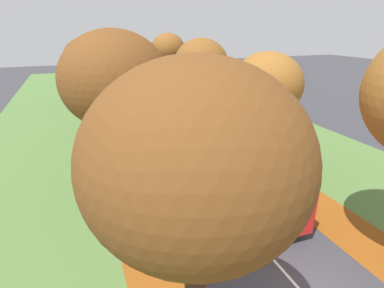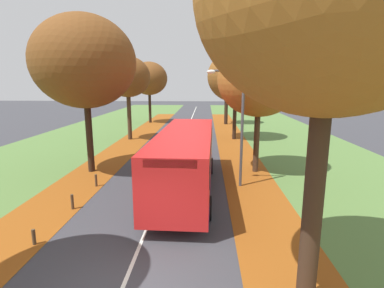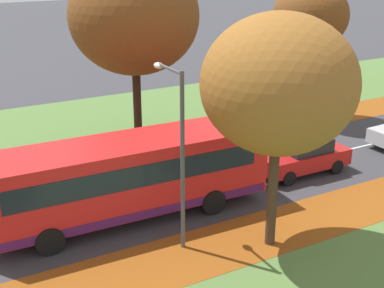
{
  "view_description": "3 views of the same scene",
  "coord_description": "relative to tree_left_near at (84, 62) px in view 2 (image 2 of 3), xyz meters",
  "views": [
    {
      "loc": [
        -6.81,
        -6.13,
        9.14
      ],
      "look_at": [
        -0.54,
        10.02,
        2.37
      ],
      "focal_mm": 28.0,
      "sensor_mm": 36.0,
      "label": 1
    },
    {
      "loc": [
        2.17,
        -6.84,
        5.34
      ],
      "look_at": [
        1.39,
        9.68,
        1.93
      ],
      "focal_mm": 28.0,
      "sensor_mm": 36.0,
      "label": 2
    },
    {
      "loc": [
        17.72,
        0.96,
        9.52
      ],
      "look_at": [
        -0.41,
        11.0,
        1.72
      ],
      "focal_mm": 50.0,
      "sensor_mm": 36.0,
      "label": 3
    }
  ],
  "objects": [
    {
      "name": "tree_left_near",
      "position": [
        0.0,
        0.0,
        0.0
      ],
      "size": [
        5.87,
        5.87,
        9.13
      ],
      "color": "black",
      "rests_on": "ground"
    },
    {
      "name": "tree_right_near",
      "position": [
        10.01,
        0.42,
        -0.95
      ],
      "size": [
        4.83,
        4.83,
        7.71
      ],
      "color": "#422D1E",
      "rests_on": "ground"
    },
    {
      "name": "leaf_litter_right",
      "position": [
        9.4,
        3.53,
        -6.46
      ],
      "size": [
        2.8,
        60.0,
        0.0
      ],
      "primitive_type": "cube",
      "color": "#8C4714",
      "rests_on": "grass_verge_right"
    },
    {
      "name": "bus",
      "position": [
        5.97,
        -3.0,
        -4.77
      ],
      "size": [
        2.87,
        10.47,
        2.98
      ],
      "color": "red",
      "rests_on": "ground"
    },
    {
      "name": "tree_right_mid",
      "position": [
        9.67,
        11.05,
        -0.61
      ],
      "size": [
        5.23,
        5.23,
        8.23
      ],
      "color": "black",
      "rests_on": "ground"
    },
    {
      "name": "bollard_third",
      "position": [
        1.26,
        -8.43,
        -6.2
      ],
      "size": [
        0.12,
        0.12,
        0.55
      ],
      "primitive_type": "cylinder",
      "color": "#4C3823",
      "rests_on": "ground"
    },
    {
      "name": "streetlamp_right",
      "position": [
        8.47,
        -2.25,
        -2.73
      ],
      "size": [
        1.89,
        0.28,
        6.0
      ],
      "color": "#47474C",
      "rests_on": "ground"
    },
    {
      "name": "grass_verge_left",
      "position": [
        -4.4,
        9.53,
        -6.47
      ],
      "size": [
        12.0,
        90.0,
        0.01
      ],
      "primitive_type": "cube",
      "color": "#517538",
      "rests_on": "ground"
    },
    {
      "name": "grass_verge_right",
      "position": [
        14.0,
        9.53,
        -6.47
      ],
      "size": [
        12.0,
        90.0,
        0.01
      ],
      "primitive_type": "cube",
      "color": "#517538",
      "rests_on": "ground"
    },
    {
      "name": "road_centre_line",
      "position": [
        4.8,
        9.53,
        -6.47
      ],
      "size": [
        0.12,
        80.0,
        0.01
      ],
      "primitive_type": "cube",
      "color": "silver",
      "rests_on": "ground"
    },
    {
      "name": "tree_right_far",
      "position": [
        9.55,
        21.54,
        0.08
      ],
      "size": [
        4.22,
        4.22,
        8.51
      ],
      "color": "black",
      "rests_on": "ground"
    },
    {
      "name": "car_red_lead",
      "position": [
        5.89,
        5.26,
        -5.66
      ],
      "size": [
        1.84,
        4.23,
        1.62
      ],
      "color": "#B21919",
      "rests_on": "ground"
    },
    {
      "name": "tree_left_mid",
      "position": [
        -0.25,
        10.48,
        -0.66
      ],
      "size": [
        4.13,
        4.13,
        7.7
      ],
      "color": "#422D1E",
      "rests_on": "ground"
    },
    {
      "name": "tree_left_far",
      "position": [
        -0.57,
        22.66,
        -0.65
      ],
      "size": [
        4.8,
        4.8,
        8.01
      ],
      "color": "black",
      "rests_on": "ground"
    },
    {
      "name": "leaf_litter_left",
      "position": [
        0.2,
        3.53,
        -6.46
      ],
      "size": [
        2.8,
        60.0,
        0.0
      ],
      "primitive_type": "cube",
      "color": "#8C4714",
      "rests_on": "grass_verge_left"
    },
    {
      "name": "car_silver_following",
      "position": [
        5.75,
        12.19,
        -5.66
      ],
      "size": [
        1.91,
        4.26,
        1.62
      ],
      "color": "#B7BABF",
      "rests_on": "ground"
    },
    {
      "name": "bollard_fourth",
      "position": [
        1.29,
        -5.56,
        -6.14
      ],
      "size": [
        0.12,
        0.12,
        0.67
      ],
      "primitive_type": "cylinder",
      "color": "#4C3823",
      "rests_on": "ground"
    },
    {
      "name": "bollard_fifth",
      "position": [
        1.26,
        -2.68,
        -6.15
      ],
      "size": [
        0.12,
        0.12,
        0.65
      ],
      "primitive_type": "cylinder",
      "color": "#4C3823",
      "rests_on": "ground"
    }
  ]
}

